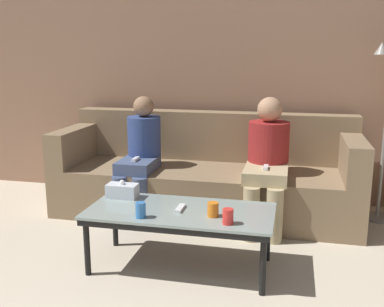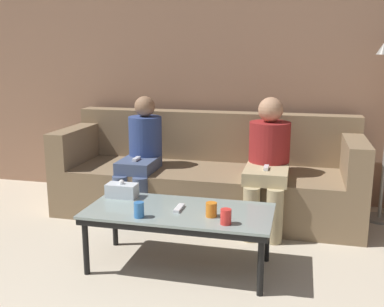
{
  "view_description": "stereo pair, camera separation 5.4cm",
  "coord_description": "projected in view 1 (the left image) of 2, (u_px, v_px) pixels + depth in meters",
  "views": [
    {
      "loc": [
        0.75,
        -0.39,
        1.44
      ],
      "look_at": [
        0.0,
        2.91,
        0.68
      ],
      "focal_mm": 42.0,
      "sensor_mm": 36.0,
      "label": 1
    },
    {
      "loc": [
        0.8,
        -0.38,
        1.44
      ],
      "look_at": [
        0.0,
        2.91,
        0.68
      ],
      "focal_mm": 42.0,
      "sensor_mm": 36.0,
      "label": 2
    }
  ],
  "objects": [
    {
      "name": "seated_person_left_end",
      "position": [
        140.0,
        154.0,
        3.98
      ],
      "size": [
        0.31,
        0.62,
        1.07
      ],
      "color": "#47567A",
      "rests_on": "ground_plane"
    },
    {
      "name": "cup_near_left",
      "position": [
        213.0,
        210.0,
        2.87
      ],
      "size": [
        0.07,
        0.07,
        0.09
      ],
      "color": "orange",
      "rests_on": "coffee_table"
    },
    {
      "name": "game_remote",
      "position": [
        180.0,
        208.0,
        3.0
      ],
      "size": [
        0.04,
        0.15,
        0.02
      ],
      "color": "white",
      "rests_on": "coffee_table"
    },
    {
      "name": "wall_back",
      "position": [
        217.0,
        68.0,
        4.41
      ],
      "size": [
        12.0,
        0.06,
        2.6
      ],
      "color": "#9E755B",
      "rests_on": "ground_plane"
    },
    {
      "name": "tissue_box",
      "position": [
        122.0,
        191.0,
        3.24
      ],
      "size": [
        0.22,
        0.12,
        0.13
      ],
      "color": "silver",
      "rests_on": "coffee_table"
    },
    {
      "name": "cup_far_center",
      "position": [
        228.0,
        216.0,
        2.74
      ],
      "size": [
        0.07,
        0.07,
        0.1
      ],
      "color": "red",
      "rests_on": "coffee_table"
    },
    {
      "name": "couch",
      "position": [
        207.0,
        177.0,
        4.13
      ],
      "size": [
        2.69,
        0.9,
        0.89
      ],
      "color": "#897051",
      "rests_on": "ground_plane"
    },
    {
      "name": "cup_near_right",
      "position": [
        141.0,
        210.0,
        2.84
      ],
      "size": [
        0.06,
        0.06,
        0.1
      ],
      "color": "#3372BF",
      "rests_on": "coffee_table"
    },
    {
      "name": "coffee_table",
      "position": [
        180.0,
        215.0,
        3.01
      ],
      "size": [
        1.25,
        0.58,
        0.42
      ],
      "color": "#8C9E99",
      "rests_on": "ground_plane"
    },
    {
      "name": "seated_person_mid_left",
      "position": [
        267.0,
        158.0,
        3.73
      ],
      "size": [
        0.35,
        0.7,
        1.08
      ],
      "color": "tan",
      "rests_on": "ground_plane"
    }
  ]
}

